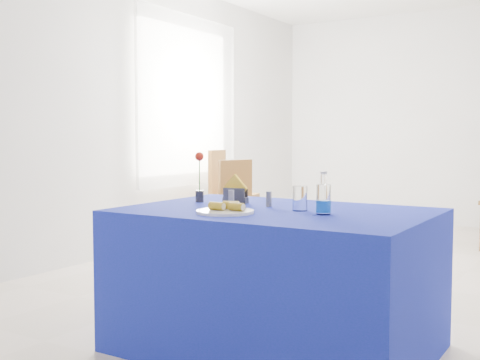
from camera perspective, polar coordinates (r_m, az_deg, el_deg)
name	(u,v)px	position (r m, az deg, el deg)	size (l,w,h in m)	color
floor	(374,282)	(4.96, 12.63, -9.40)	(7.00, 7.00, 0.00)	beige
room_shell	(378,60)	(4.86, 12.95, 11.07)	(7.00, 7.00, 7.00)	silver
window_pane	(185,101)	(6.72, -5.28, 7.47)	(0.04, 1.50, 1.60)	white
curtain	(190,101)	(6.68, -4.79, 7.50)	(0.04, 1.75, 1.85)	white
plate	(225,212)	(3.05, -1.41, -3.02)	(0.29, 0.29, 0.01)	white
drinking_glass	(300,198)	(3.16, 5.70, -1.75)	(0.08, 0.08, 0.13)	white
salt_shaker	(231,198)	(3.42, -0.83, -1.67)	(0.03, 0.03, 0.09)	gray
pepper_shaker	(269,199)	(3.34, 2.75, -1.82)	(0.03, 0.03, 0.09)	slate
blue_table	(276,279)	(3.29, 3.40, -9.40)	(1.60, 1.10, 0.76)	navy
water_bottle	(323,200)	(3.03, 7.92, -1.91)	(0.08, 0.08, 0.21)	white
napkin_holder	(236,195)	(3.52, -0.43, -1.41)	(0.16, 0.08, 0.17)	#37373C
rose_vase	(199,177)	(3.57, -3.86, 0.25)	(0.05, 0.05, 0.30)	#26262B
chair_win_a	(242,199)	(6.03, 0.18, -1.79)	(0.52, 0.52, 0.92)	olive
chair_win_b	(227,188)	(6.68, -1.27, -0.80)	(0.54, 0.54, 1.01)	olive
banana_pieces	(228,206)	(3.06, -1.12, -2.47)	(0.19, 0.14, 0.04)	gold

